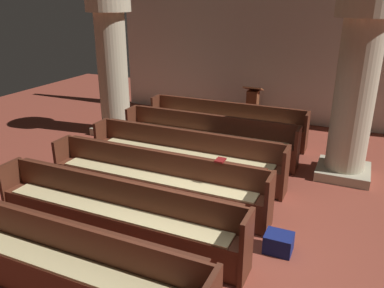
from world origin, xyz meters
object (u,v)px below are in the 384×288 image
pew_row_0 (226,120)px  pillar_aisle_side (355,90)px  pew_row_3 (155,178)px  pillar_far_side (112,66)px  pew_row_2 (185,153)px  pew_row_4 (114,211)px  hymn_book (220,160)px  kneeler_box_navy (279,243)px  pew_row_1 (208,135)px  lectern (252,109)px  pew_row_5 (55,259)px

pew_row_0 → pillar_aisle_side: size_ratio=1.19×
pew_row_3 → pillar_far_side: pillar_far_side is taller
pew_row_2 → pew_row_4: 2.29m
pew_row_0 → pew_row_3: (0.00, -3.43, 0.00)m
hymn_book → pew_row_4: bearing=-127.8°
pew_row_2 → pew_row_4: size_ratio=1.00×
pew_row_2 → pillar_far_side: size_ratio=1.19×
pew_row_3 → pew_row_4: size_ratio=1.00×
hymn_book → kneeler_box_navy: (1.09, -0.64, -0.77)m
pew_row_2 → hymn_book: size_ratio=20.34×
pew_row_0 → pew_row_2: (0.00, -2.29, 0.00)m
pew_row_1 → pew_row_4: size_ratio=1.00×
pew_row_2 → pew_row_3: bearing=-90.0°
pew_row_0 → pew_row_4: bearing=-90.0°
lectern → hymn_book: lectern is taller
pew_row_5 → hymn_book: 2.72m
pew_row_4 → pillar_far_side: size_ratio=1.19×
pew_row_1 → pew_row_4: same height
pew_row_3 → pillar_aisle_side: (2.75, 2.44, 1.19)m
pew_row_5 → hymn_book: hymn_book is taller
pew_row_3 → hymn_book: 1.14m
pillar_far_side → hymn_book: bearing=-35.1°
pillar_aisle_side → lectern: bearing=137.0°
pew_row_5 → kneeler_box_navy: size_ratio=10.27×
pew_row_4 → hymn_book: hymn_book is taller
pillar_aisle_side → pew_row_2: bearing=-154.8°
pew_row_0 → pew_row_1: same height
pew_row_0 → pew_row_5: (0.00, -5.72, 0.00)m
pew_row_0 → pew_row_5: size_ratio=1.00×
pew_row_4 → kneeler_box_navy: 2.27m
lectern → hymn_book: bearing=-80.5°
pew_row_4 → pew_row_5: 1.14m
pew_row_2 → lectern: (0.28, 3.60, -0.03)m
pew_row_3 → pew_row_4: same height
pew_row_0 → pew_row_5: same height
pillar_far_side → kneeler_box_navy: pillar_far_side is taller
pew_row_1 → pew_row_2: (0.00, -1.14, 0.00)m
pew_row_1 → kneeler_box_navy: size_ratio=10.27×
lectern → pew_row_2: bearing=-94.5°
pillar_aisle_side → pew_row_0: bearing=160.1°
pew_row_4 → pew_row_3: bearing=90.0°
pew_row_1 → kneeler_box_navy: bearing=-52.1°
pew_row_1 → pillar_aisle_side: pillar_aisle_side is taller
pew_row_4 → lectern: 5.89m
pew_row_3 → kneeler_box_navy: size_ratio=10.27×
pew_row_4 → kneeler_box_navy: pew_row_4 is taller
pew_row_2 → pew_row_3: size_ratio=1.00×
pew_row_0 → pew_row_2: 2.29m
pew_row_4 → hymn_book: 1.75m
pew_row_0 → kneeler_box_navy: pew_row_0 is taller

